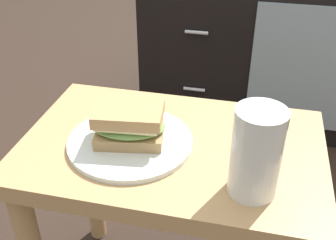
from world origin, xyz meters
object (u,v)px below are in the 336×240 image
(tv_cabinet, at_px, (272,46))
(beer_glass, at_px, (256,153))
(plate, at_px, (130,142))
(sandwich_front, at_px, (129,125))

(tv_cabinet, distance_m, beer_glass, 1.07)
(plate, distance_m, sandwich_front, 0.04)
(sandwich_front, relative_size, beer_glass, 0.97)
(plate, bearing_deg, sandwich_front, -90.00)
(tv_cabinet, bearing_deg, sandwich_front, -105.25)
(sandwich_front, bearing_deg, beer_glass, -18.44)
(tv_cabinet, xyz_separation_m, sandwich_front, (-0.26, -0.97, 0.21))
(plate, xyz_separation_m, beer_glass, (0.23, -0.08, 0.07))
(tv_cabinet, distance_m, plate, 1.02)
(beer_glass, bearing_deg, tv_cabinet, 87.90)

